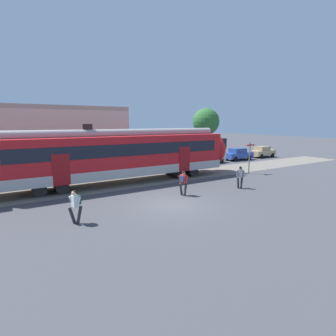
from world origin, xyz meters
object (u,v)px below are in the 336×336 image
Objects in this scene: pedestrian_grey at (240,176)px; parked_car_silver at (209,157)px; parked_car_tan at (262,152)px; crossing_signal at (250,153)px; pedestrian_red at (183,181)px; parked_car_blue at (238,154)px; pedestrian_white at (75,204)px.

parked_car_silver is (6.13, 10.68, -0.18)m from pedestrian_grey.
crossing_signal is at bearing -146.29° from parked_car_tan.
pedestrian_grey is 0.41× the size of parked_car_silver.
parked_car_silver is 10.07m from parked_car_tan.
crossing_signal reaches higher than parked_car_silver.
parked_car_silver is (10.83, 10.06, -0.21)m from pedestrian_red.
parked_car_silver is 0.99× the size of parked_car_tan.
parked_car_silver is 7.28m from crossing_signal.
parked_car_tan is at bearing 2.81° from parked_car_blue.
parked_car_blue is at bearing 44.13° from pedestrian_grey.
parked_car_silver and parked_car_tan have the same top height.
crossing_signal is at bearing -130.22° from parked_car_blue.
pedestrian_white and pedestrian_red have the same top height.
parked_car_tan is (20.89, 10.41, -0.21)m from pedestrian_red.
parked_car_blue is 1.34× the size of crossing_signal.
pedestrian_red is 23.34m from parked_car_tan.
parked_car_tan is (28.13, 11.80, -0.21)m from pedestrian_white.
pedestrian_white is at bearing -153.38° from parked_car_blue.
pedestrian_white is 1.00× the size of pedestrian_red.
pedestrian_grey reaches higher than parked_car_tan.
parked_car_tan is 13.47m from crossing_signal.
crossing_signal is at bearing -98.81° from parked_car_silver.
pedestrian_white reaches higher than parked_car_tan.
parked_car_blue is at bearing 26.62° from pedestrian_white.
parked_car_silver is 1.00× the size of parked_car_blue.
parked_car_silver is (18.07, 11.45, -0.21)m from pedestrian_white.
pedestrian_red is 0.41× the size of parked_car_silver.
pedestrian_red is at bearing -137.11° from parked_car_silver.
pedestrian_white is 0.41× the size of parked_car_tan.
parked_car_blue is 0.99× the size of parked_car_tan.
pedestrian_grey reaches higher than parked_car_silver.
pedestrian_grey reaches higher than parked_car_blue.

